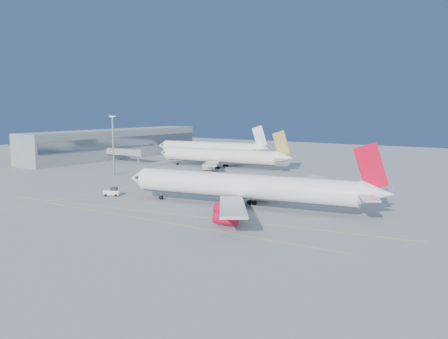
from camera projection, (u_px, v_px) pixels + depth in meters
ground at (186, 210)px, 130.51m from camera, size 500.00×500.00×0.00m
terminal at (115, 144)px, 263.39m from camera, size 18.40×110.00×15.00m
jet_bridge at (127, 152)px, 240.85m from camera, size 23.60×3.60×6.90m
taxiway_lines at (159, 200)px, 143.91m from camera, size 118.86×140.00×0.02m
airliner_virgin at (247, 187)px, 132.59m from camera, size 75.21×66.98×18.58m
airliner_etihad at (222, 156)px, 220.19m from camera, size 66.23×60.80×17.28m
airliner_third at (211, 148)px, 264.57m from camera, size 65.67×59.94×17.65m
pushback_tug at (112, 192)px, 150.97m from camera, size 5.13×4.39×2.58m
light_mast at (113, 140)px, 196.14m from camera, size 2.05×2.05×23.71m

